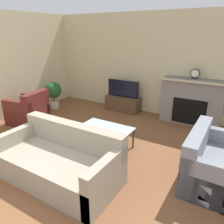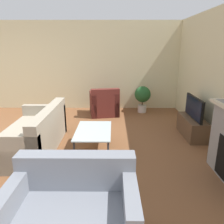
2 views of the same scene
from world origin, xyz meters
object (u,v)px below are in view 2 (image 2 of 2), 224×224
at_px(couch_sectional, 34,135).
at_px(couch_loveseat, 73,214).
at_px(armchair_by_window, 104,105).
at_px(tv, 194,108).
at_px(potted_plant, 143,96).
at_px(coffee_table, 94,132).

xyz_separation_m(couch_sectional, couch_loveseat, (2.08, 1.13, 0.01)).
relative_size(couch_loveseat, armchair_by_window, 1.40).
height_order(tv, couch_loveseat, tv).
distance_m(couch_loveseat, potted_plant, 4.82).
relative_size(tv, armchair_by_window, 1.04).
relative_size(armchair_by_window, potted_plant, 1.15).
relative_size(couch_loveseat, coffee_table, 1.24).
height_order(tv, armchair_by_window, tv).
bearing_deg(armchair_by_window, potted_plant, -176.34).
height_order(couch_sectional, couch_loveseat, same).
xyz_separation_m(couch_loveseat, coffee_table, (-2.00, 0.03, 0.09)).
xyz_separation_m(couch_sectional, armchair_by_window, (-2.28, 1.27, 0.02)).
distance_m(armchair_by_window, potted_plant, 1.21).
bearing_deg(armchair_by_window, couch_sectional, 50.87).
bearing_deg(couch_loveseat, couch_sectional, 118.61).
bearing_deg(couch_loveseat, coffee_table, 89.05).
relative_size(armchair_by_window, coffee_table, 0.88).
relative_size(couch_loveseat, potted_plant, 1.61).
bearing_deg(potted_plant, couch_sectional, -43.35).
bearing_deg(couch_sectional, potted_plant, 136.65).
xyz_separation_m(couch_loveseat, potted_plant, (-4.64, 1.29, 0.21)).
bearing_deg(tv, couch_loveseat, -38.14).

